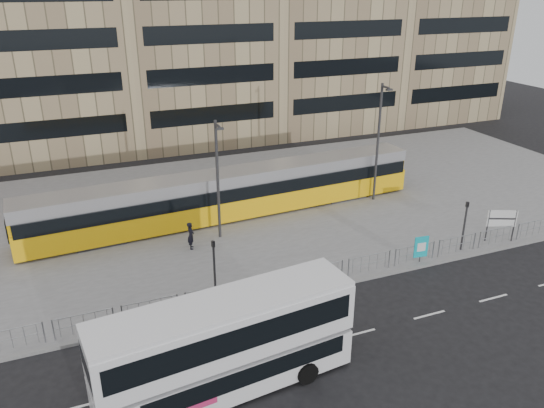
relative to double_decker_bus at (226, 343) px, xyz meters
name	(u,v)px	position (x,y,z in m)	size (l,w,h in m)	color
ground	(284,298)	(4.67, 5.18, -2.21)	(120.00, 120.00, 0.00)	black
plaza	(218,211)	(4.67, 17.18, -2.14)	(64.00, 24.00, 0.15)	slate
kerb	(284,297)	(4.67, 5.23, -2.14)	(64.00, 0.25, 0.17)	gray
building_row	(163,5)	(6.22, 39.45, 10.70)	(70.40, 18.40, 31.20)	brown
pedestrian_barrier	(316,270)	(6.67, 5.68, -1.23)	(32.07, 0.07, 1.10)	#94979C
road_markings	(339,338)	(5.67, 1.18, -2.21)	(62.00, 0.12, 0.01)	white
double_decker_bus	(226,343)	(0.00, 0.00, 0.00)	(10.42, 3.45, 4.09)	white
tram	(231,194)	(5.26, 15.87, -0.44)	(27.48, 4.23, 3.23)	yellow
station_sign	(502,220)	(19.49, 5.98, -0.63)	(1.67, 0.78, 2.06)	#2D2D30
ad_panel	(421,247)	(13.30, 5.58, -1.12)	(0.86, 0.16, 1.61)	#2D2D30
pedestrian	(191,236)	(1.54, 12.14, -1.21)	(0.62, 0.41, 1.70)	black
traffic_light_west	(214,261)	(1.42, 6.59, -0.09)	(0.20, 0.23, 3.10)	#2D2D30
traffic_light_east	(465,220)	(16.54, 5.91, -0.09)	(0.19, 0.22, 3.10)	#2D2D30
lamp_post_west	(218,176)	(3.60, 12.96, 2.06)	(0.45, 1.04, 7.50)	#2D2D30
lamp_post_east	(379,139)	(15.97, 14.73, 2.58)	(0.45, 1.04, 8.54)	#2D2D30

